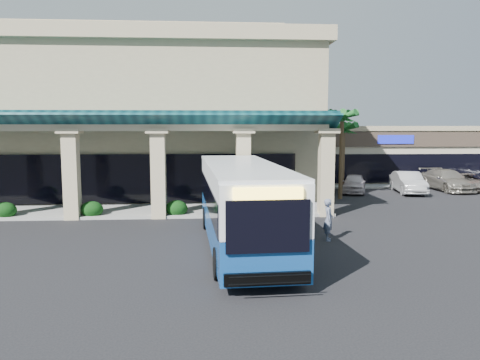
{
  "coord_description": "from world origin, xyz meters",
  "views": [
    {
      "loc": [
        -0.39,
        -19.6,
        4.85
      ],
      "look_at": [
        1.21,
        3.5,
        2.2
      ],
      "focal_mm": 35.0,
      "sensor_mm": 36.0,
      "label": 1
    }
  ],
  "objects": [
    {
      "name": "ground",
      "position": [
        0.0,
        0.0,
        0.0
      ],
      "size": [
        110.0,
        110.0,
        0.0
      ],
      "primitive_type": "plane",
      "color": "black"
    },
    {
      "name": "main_building",
      "position": [
        -8.0,
        16.0,
        5.67
      ],
      "size": [
        30.8,
        14.8,
        11.35
      ],
      "primitive_type": null,
      "color": "tan",
      "rests_on": "ground"
    },
    {
      "name": "arcade",
      "position": [
        -8.0,
        6.8,
        2.85
      ],
      "size": [
        30.0,
        6.2,
        5.7
      ],
      "primitive_type": null,
      "color": "#093239",
      "rests_on": "ground"
    },
    {
      "name": "strip_mall",
      "position": [
        18.0,
        24.0,
        2.45
      ],
      "size": [
        22.5,
        12.5,
        4.9
      ],
      "primitive_type": null,
      "color": "beige",
      "rests_on": "ground"
    },
    {
      "name": "palm_0",
      "position": [
        8.5,
        11.0,
        3.3
      ],
      "size": [
        2.4,
        2.4,
        6.6
      ],
      "primitive_type": null,
      "color": "#16531D",
      "rests_on": "ground"
    },
    {
      "name": "palm_1",
      "position": [
        9.5,
        14.0,
        2.9
      ],
      "size": [
        2.4,
        2.4,
        5.8
      ],
      "primitive_type": null,
      "color": "#16531D",
      "rests_on": "ground"
    },
    {
      "name": "broadleaf_tree",
      "position": [
        7.5,
        19.0,
        2.41
      ],
      "size": [
        2.6,
        2.6,
        4.81
      ],
      "primitive_type": null,
      "color": "black",
      "rests_on": "ground"
    },
    {
      "name": "transit_bus",
      "position": [
        0.96,
        -1.11,
        1.68
      ],
      "size": [
        3.44,
        12.18,
        3.37
      ],
      "primitive_type": null,
      "rotation": [
        0.0,
        0.0,
        0.05
      ],
      "color": "#134794",
      "rests_on": "ground"
    },
    {
      "name": "pedestrian",
      "position": [
        4.74,
        -0.28,
        0.9
      ],
      "size": [
        0.56,
        0.73,
        1.8
      ],
      "primitive_type": "imported",
      "rotation": [
        0.0,
        0.0,
        1.36
      ],
      "color": "slate",
      "rests_on": "ground"
    },
    {
      "name": "car_silver",
      "position": [
        10.35,
        13.92,
        0.7
      ],
      "size": [
        2.91,
        4.39,
        1.39
      ],
      "primitive_type": "imported",
      "rotation": [
        0.0,
        0.0,
        -0.34
      ],
      "color": "silver",
      "rests_on": "ground"
    },
    {
      "name": "car_white",
      "position": [
        14.24,
        13.43,
        0.78
      ],
      "size": [
        2.33,
        4.93,
        1.56
      ],
      "primitive_type": "imported",
      "rotation": [
        0.0,
        0.0,
        -0.15
      ],
      "color": "#B5B5B5",
      "rests_on": "ground"
    },
    {
      "name": "car_red",
      "position": [
        17.82,
        14.64,
        0.79
      ],
      "size": [
        2.43,
        5.53,
        1.58
      ],
      "primitive_type": "imported",
      "rotation": [
        0.0,
        0.0,
        0.04
      ],
      "color": "gray",
      "rests_on": "ground"
    },
    {
      "name": "car_gray",
      "position": [
        19.44,
        14.58,
        0.64
      ],
      "size": [
        2.55,
        4.8,
        1.28
      ],
      "primitive_type": "imported",
      "rotation": [
        0.0,
        0.0,
        -0.09
      ],
      "color": "#686058",
      "rests_on": "ground"
    }
  ]
}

